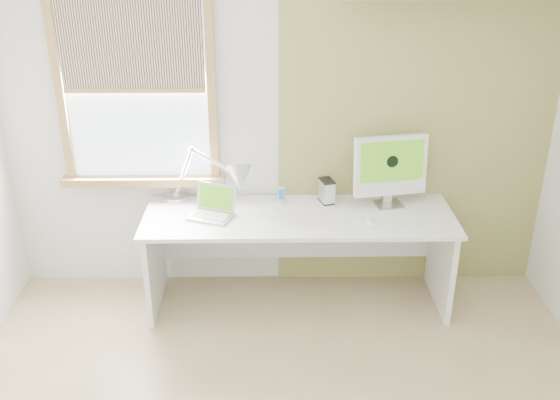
{
  "coord_description": "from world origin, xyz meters",
  "views": [
    {
      "loc": [
        -0.05,
        -2.59,
        2.67
      ],
      "look_at": [
        0.0,
        1.05,
        1.0
      ],
      "focal_mm": 40.12,
      "sensor_mm": 36.0,
      "label": 1
    }
  ],
  "objects_px": {
    "desk_lamp": "(227,179)",
    "imac": "(390,167)",
    "external_drive": "(327,191)",
    "desk": "(298,235)",
    "laptop": "(213,208)"
  },
  "relations": [
    {
      "from": "laptop",
      "to": "imac",
      "type": "xyz_separation_m",
      "value": [
        1.26,
        0.16,
        0.24
      ]
    },
    {
      "from": "desk",
      "to": "laptop",
      "type": "distance_m",
      "value": 0.66
    },
    {
      "from": "external_drive",
      "to": "desk",
      "type": "bearing_deg",
      "value": -143.43
    },
    {
      "from": "desk_lamp",
      "to": "imac",
      "type": "height_order",
      "value": "imac"
    },
    {
      "from": "desk_lamp",
      "to": "external_drive",
      "type": "relative_size",
      "value": 3.99
    },
    {
      "from": "desk",
      "to": "external_drive",
      "type": "height_order",
      "value": "external_drive"
    },
    {
      "from": "desk",
      "to": "laptop",
      "type": "bearing_deg",
      "value": -175.4
    },
    {
      "from": "laptop",
      "to": "external_drive",
      "type": "height_order",
      "value": "laptop"
    },
    {
      "from": "desk_lamp",
      "to": "external_drive",
      "type": "bearing_deg",
      "value": 6.52
    },
    {
      "from": "laptop",
      "to": "imac",
      "type": "relative_size",
      "value": 0.67
    },
    {
      "from": "desk_lamp",
      "to": "imac",
      "type": "relative_size",
      "value": 1.31
    },
    {
      "from": "desk",
      "to": "external_drive",
      "type": "relative_size",
      "value": 12.39
    },
    {
      "from": "desk",
      "to": "imac",
      "type": "height_order",
      "value": "imac"
    },
    {
      "from": "laptop",
      "to": "external_drive",
      "type": "distance_m",
      "value": 0.84
    },
    {
      "from": "external_drive",
      "to": "imac",
      "type": "bearing_deg",
      "value": -6.27
    }
  ]
}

